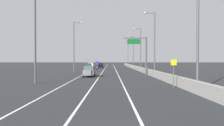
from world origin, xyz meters
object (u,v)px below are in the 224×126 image
car_green_3 (89,67)px  lamp_post_left_mid (75,44)px  speed_advisory_sign (174,71)px  car_gray_1 (89,71)px  car_white_4 (91,66)px  lamp_post_right_second (153,40)px  lamp_post_right_fourth (133,50)px  lamp_post_left_near (37,29)px  car_blue_2 (97,64)px  lamp_post_right_near (196,19)px  overhead_sign_gantry (142,51)px  car_black_0 (101,65)px  lamp_post_right_third (140,46)px  lamp_post_right_fifth (127,52)px

car_green_3 → lamp_post_left_mid: bearing=-103.2°
speed_advisory_sign → car_gray_1: bearing=127.4°
car_white_4 → lamp_post_right_second: bearing=-62.9°
lamp_post_right_fourth → lamp_post_left_near: bearing=-109.2°
lamp_post_right_fourth → car_blue_2: lamp_post_right_fourth is taller
lamp_post_right_near → lamp_post_left_mid: (-16.53, 28.51, 0.00)m
overhead_sign_gantry → speed_advisory_sign: 18.26m
lamp_post_right_fourth → car_black_0: 13.52m
car_white_4 → speed_advisory_sign: bearing=-73.4°
lamp_post_left_mid → car_black_0: (4.83, 26.30, -5.86)m
car_blue_2 → car_green_3: 41.98m
lamp_post_right_second → lamp_post_right_third: bearing=89.4°
lamp_post_right_fourth → car_gray_1: lamp_post_right_fourth is taller
car_black_0 → lamp_post_right_fifth: bearing=60.0°
car_gray_1 → car_green_3: size_ratio=0.93×
lamp_post_left_near → car_black_0: (5.37, 48.80, -5.86)m
lamp_post_right_near → lamp_post_left_mid: size_ratio=1.00×
speed_advisory_sign → lamp_post_right_near: (1.19, -2.61, 5.03)m
lamp_post_left_mid → car_gray_1: size_ratio=2.79×
overhead_sign_gantry → car_gray_1: size_ratio=1.74×
speed_advisory_sign → lamp_post_right_third: lamp_post_right_third is taller
lamp_post_left_near → car_blue_2: size_ratio=2.88×
speed_advisory_sign → car_green_3: 37.74m
car_black_0 → car_gray_1: (-0.07, -38.38, -0.00)m
overhead_sign_gantry → car_white_4: 29.96m
lamp_post_left_mid → lamp_post_right_fourth: bearing=58.6°
car_green_3 → speed_advisory_sign: bearing=-69.6°
overhead_sign_gantry → lamp_post_left_mid: bearing=152.1°
overhead_sign_gantry → car_white_4: overhead_sign_gantry is taller
lamp_post_right_near → car_gray_1: (-11.77, 16.42, -5.87)m
overhead_sign_gantry → speed_advisory_sign: (0.44, -18.01, -2.96)m
car_gray_1 → car_white_4: size_ratio=0.90×
lamp_post_right_near → lamp_post_right_second: (0.12, 18.76, 0.00)m
lamp_post_right_fourth → car_white_4: bearing=-149.3°
lamp_post_right_fifth → lamp_post_left_near: bearing=-103.9°
lamp_post_right_second → lamp_post_left_near: bearing=-143.4°
lamp_post_right_near → car_green_3: lamp_post_right_near is taller
speed_advisory_sign → car_gray_1: speed_advisory_sign is taller
lamp_post_right_fifth → car_gray_1: 60.06m
lamp_post_right_near → car_black_0: size_ratio=2.52×
lamp_post_right_near → lamp_post_right_second: same height
car_blue_2 → lamp_post_right_fifth: bearing=-18.6°
car_green_3 → lamp_post_right_fifth: bearing=68.9°
lamp_post_right_near → car_green_3: bearing=110.7°
lamp_post_right_second → lamp_post_left_mid: same height
lamp_post_right_second → lamp_post_right_fifth: bearing=90.2°
lamp_post_right_near → car_green_3: size_ratio=2.61×
lamp_post_right_fourth → car_gray_1: bearing=-107.0°
lamp_post_right_third → car_white_4: 18.75m
lamp_post_right_second → lamp_post_left_mid: size_ratio=1.00×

